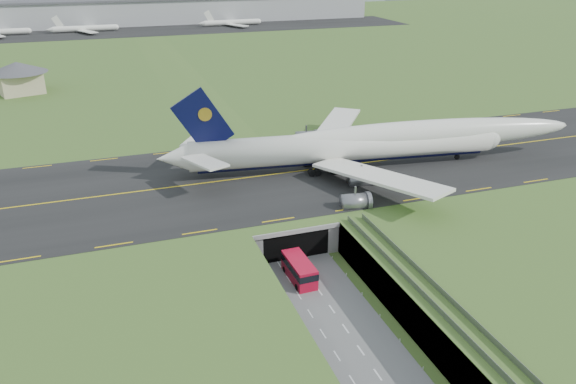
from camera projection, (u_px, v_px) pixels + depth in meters
name	position (u px, v px, depth m)	size (l,w,h in m)	color
ground	(313.00, 283.00, 91.80)	(900.00, 900.00, 0.00)	#3C6127
airfield_deck	(313.00, 267.00, 90.60)	(800.00, 800.00, 6.00)	gray
trench_road	(331.00, 308.00, 85.26)	(12.00, 75.00, 0.20)	slate
taxiway	(256.00, 177.00, 117.96)	(800.00, 44.00, 0.18)	black
tunnel_portal	(281.00, 221.00, 104.95)	(17.00, 22.30, 6.00)	gray
guideway	(439.00, 308.00, 76.37)	(3.00, 53.00, 7.05)	#A8A8A3
jumbo_jet	(374.00, 143.00, 121.77)	(93.23, 59.84, 19.95)	white
shuttle_tram	(299.00, 270.00, 91.90)	(3.56, 8.78, 3.52)	red
service_building	(18.00, 75.00, 183.48)	(23.52, 23.52, 10.26)	#C5B78E
cargo_terminal	(137.00, 11.00, 345.65)	(320.00, 67.00, 15.60)	#B2B2B2
distant_hills	(202.00, 16.00, 485.19)	(700.00, 91.00, 60.00)	#4F5F5B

